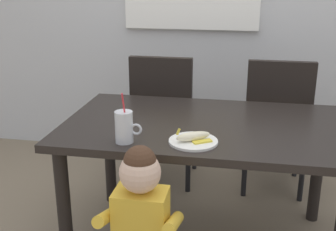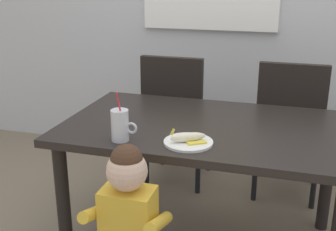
{
  "view_description": "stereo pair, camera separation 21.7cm",
  "coord_description": "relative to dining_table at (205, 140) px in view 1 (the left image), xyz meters",
  "views": [
    {
      "loc": [
        0.2,
        -2.12,
        1.49
      ],
      "look_at": [
        -0.18,
        -0.09,
        0.79
      ],
      "focal_mm": 45.74,
      "sensor_mm": 36.0,
      "label": 1
    },
    {
      "loc": [
        0.41,
        -2.07,
        1.49
      ],
      "look_at": [
        -0.18,
        -0.09,
        0.79
      ],
      "focal_mm": 45.74,
      "sensor_mm": 36.0,
      "label": 2
    }
  ],
  "objects": [
    {
      "name": "peeled_banana",
      "position": [
        -0.02,
        -0.28,
        0.13
      ],
      "size": [
        0.17,
        0.14,
        0.07
      ],
      "rotation": [
        0.0,
        0.0,
        0.56
      ],
      "color": "#F4EAC6",
      "rests_on": "snack_plate"
    },
    {
      "name": "dining_table",
      "position": [
        0.0,
        0.0,
        0.0
      ],
      "size": [
        1.48,
        0.9,
        0.73
      ],
      "color": "black",
      "rests_on": "ground"
    },
    {
      "name": "dining_chair_right",
      "position": [
        0.42,
        0.7,
        -0.09
      ],
      "size": [
        0.44,
        0.45,
        0.96
      ],
      "rotation": [
        0.0,
        0.0,
        3.14
      ],
      "color": "black",
      "rests_on": "ground"
    },
    {
      "name": "milk_cup",
      "position": [
        -0.34,
        -0.33,
        0.16
      ],
      "size": [
        0.13,
        0.09,
        0.25
      ],
      "color": "silver",
      "rests_on": "dining_table"
    },
    {
      "name": "dining_chair_left",
      "position": [
        -0.35,
        0.69,
        -0.09
      ],
      "size": [
        0.44,
        0.45,
        0.96
      ],
      "rotation": [
        0.0,
        0.0,
        3.14
      ],
      "color": "black",
      "rests_on": "ground"
    },
    {
      "name": "snack_plate",
      "position": [
        -0.03,
        -0.28,
        0.1
      ],
      "size": [
        0.23,
        0.23,
        0.01
      ],
      "primitive_type": "cylinder",
      "color": "white",
      "rests_on": "dining_table"
    },
    {
      "name": "toddler_standing",
      "position": [
        -0.2,
        -0.62,
        -0.11
      ],
      "size": [
        0.33,
        0.24,
        0.84
      ],
      "color": "#3F4760",
      "rests_on": "ground"
    }
  ]
}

